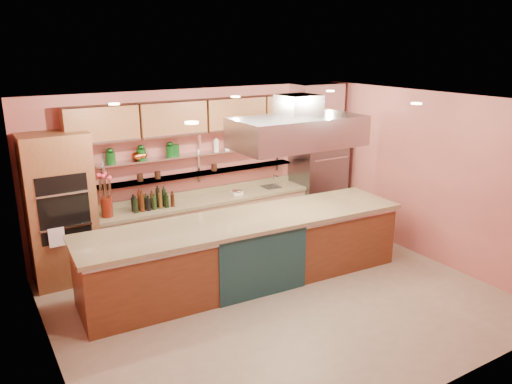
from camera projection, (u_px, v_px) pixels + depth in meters
floor at (278, 299)px, 7.17m from camera, size 6.00×5.00×0.02m
ceiling at (281, 102)px, 6.37m from camera, size 6.00×5.00×0.02m
wall_back at (201, 169)px, 8.82m from camera, size 6.00×0.04×2.80m
wall_front at (426, 277)px, 4.72m from camera, size 6.00×0.04×2.80m
wall_left at (44, 252)px, 5.28m from camera, size 0.04×5.00×2.80m
wall_right at (430, 177)px, 8.26m from camera, size 0.04×5.00×2.80m
oven_stack at (61, 210)px, 7.41m from camera, size 0.95×0.64×2.30m
refrigerator at (318, 175)px, 9.79m from camera, size 0.95×0.72×2.10m
back_counter at (207, 224)px, 8.81m from camera, size 3.84×0.64×0.93m
wall_shelf_lower at (201, 173)px, 8.70m from camera, size 3.60×0.26×0.03m
wall_shelf_upper at (201, 154)px, 8.60m from camera, size 3.60×0.26×0.03m
upper_cabinets at (204, 116)px, 8.40m from camera, size 4.60×0.36×0.55m
range_hood at (298, 132)px, 7.50m from camera, size 2.00×1.00×0.45m
ceiling_downlights at (272, 103)px, 6.54m from camera, size 4.00×2.80×0.02m
island at (247, 251)px, 7.55m from camera, size 4.96×1.32×1.03m
flower_vase at (107, 207)px, 7.74m from camera, size 0.21×0.21×0.31m
oil_bottle_cluster at (153, 202)px, 8.12m from camera, size 0.75×0.22×0.24m
kitchen_scale at (237, 192)px, 8.92m from camera, size 0.21×0.19×0.10m
bar_faucet at (273, 181)px, 9.40m from camera, size 0.03×0.03×0.22m
copper_kettle at (137, 156)px, 8.02m from camera, size 0.19×0.19×0.14m
green_canister at (174, 150)px, 8.33m from camera, size 0.22×0.22×0.20m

